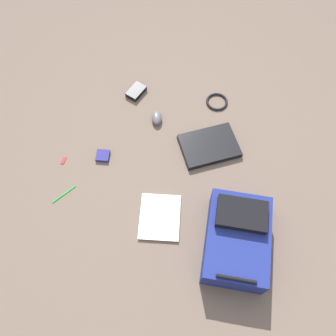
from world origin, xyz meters
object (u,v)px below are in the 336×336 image
at_px(backpack, 237,238).
at_px(book_blue, 160,217).
at_px(computer_mouse, 157,118).
at_px(laptop, 209,146).
at_px(cable_coil, 217,102).
at_px(earbud_pouch, 103,156).
at_px(usb_stick, 63,160).
at_px(power_brick, 136,92).
at_px(pen_black, 64,194).

bearing_deg(backpack, book_blue, -20.71).
bearing_deg(backpack, computer_mouse, -62.77).
distance_m(backpack, book_blue, 0.40).
distance_m(laptop, computer_mouse, 0.36).
bearing_deg(cable_coil, earbud_pouch, 29.12).
distance_m(laptop, cable_coil, 0.33).
relative_size(backpack, usb_stick, 10.53).
xyz_separation_m(backpack, laptop, (0.09, -0.56, -0.07)).
height_order(backpack, cable_coil, backpack).
bearing_deg(book_blue, earbud_pouch, -48.78).
bearing_deg(computer_mouse, cable_coil, -162.34).
relative_size(laptop, cable_coil, 2.77).
distance_m(earbud_pouch, usb_stick, 0.22).
bearing_deg(power_brick, earbud_pouch, 68.95).
relative_size(cable_coil, pen_black, 0.91).
height_order(computer_mouse, usb_stick, computer_mouse).
xyz_separation_m(backpack, usb_stick, (0.91, -0.48, -0.08)).
bearing_deg(backpack, power_brick, -61.70).
relative_size(backpack, laptop, 1.30).
bearing_deg(power_brick, cable_coil, 170.99).
height_order(computer_mouse, pen_black, computer_mouse).
distance_m(book_blue, pen_black, 0.53).
xyz_separation_m(cable_coil, pen_black, (0.86, 0.60, -0.00)).
bearing_deg(pen_black, cable_coil, -145.03).
relative_size(book_blue, cable_coil, 1.98).
relative_size(backpack, computer_mouse, 4.85).
relative_size(cable_coil, usb_stick, 2.93).
height_order(backpack, laptop, backpack).
height_order(backpack, book_blue, backpack).
bearing_deg(computer_mouse, book_blue, 90.21).
height_order(cable_coil, pen_black, cable_coil).
distance_m(book_blue, power_brick, 0.83).
bearing_deg(book_blue, pen_black, -14.85).
relative_size(pen_black, usb_stick, 3.22).
relative_size(computer_mouse, pen_black, 0.68).
bearing_deg(power_brick, book_blue, 100.12).
relative_size(book_blue, pen_black, 1.81).
bearing_deg(earbud_pouch, computer_mouse, -140.85).
bearing_deg(pen_black, earbud_pouch, -129.82).
xyz_separation_m(cable_coil, power_brick, (0.50, -0.08, 0.01)).
bearing_deg(cable_coil, laptop, 77.80).
relative_size(book_blue, earbud_pouch, 3.66).
distance_m(laptop, pen_black, 0.84).
distance_m(power_brick, earbud_pouch, 0.49).
xyz_separation_m(cable_coil, usb_stick, (0.89, 0.40, -0.00)).
relative_size(backpack, cable_coil, 3.59).
bearing_deg(earbud_pouch, power_brick, -111.05).
distance_m(backpack, earbud_pouch, 0.86).
xyz_separation_m(book_blue, earbud_pouch, (0.32, -0.37, 0.00)).
distance_m(book_blue, computer_mouse, 0.61).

